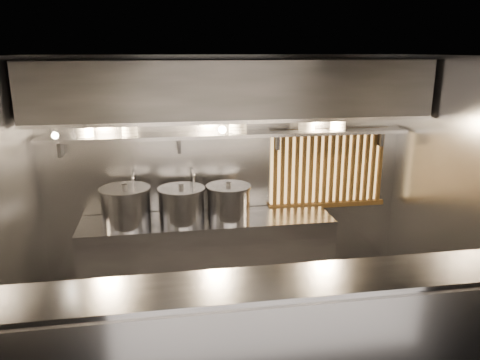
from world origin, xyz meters
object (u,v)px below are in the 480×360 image
object	(u,v)px
heat_lamp	(52,130)
pendant_bulb	(222,130)
stock_pot_right	(229,202)
stock_pot_mid	(182,205)
stock_pot_left	(126,206)

from	to	relation	value
heat_lamp	pendant_bulb	world-z (taller)	heat_lamp
heat_lamp	stock_pot_right	distance (m)	2.10
heat_lamp	stock_pot_mid	xyz separation A→B (m)	(1.30, 0.24, -0.96)
heat_lamp	stock_pot_right	bearing A→B (deg)	7.78
pendant_bulb	stock_pot_right	xyz separation A→B (m)	(0.05, -0.10, -0.85)
stock_pot_mid	stock_pot_right	xyz separation A→B (m)	(0.55, 0.01, 0.00)
stock_pot_left	stock_pot_mid	bearing A→B (deg)	0.12
heat_lamp	pendant_bulb	size ratio (longest dim) A/B	1.87
pendant_bulb	stock_pot_left	world-z (taller)	pendant_bulb
heat_lamp	stock_pot_mid	bearing A→B (deg)	10.65
stock_pot_left	stock_pot_right	world-z (taller)	stock_pot_left
pendant_bulb	stock_pot_left	bearing A→B (deg)	-174.61
heat_lamp	stock_pot_right	world-z (taller)	heat_lamp
pendant_bulb	stock_pot_mid	size ratio (longest dim) A/B	0.26
stock_pot_mid	stock_pot_right	world-z (taller)	same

